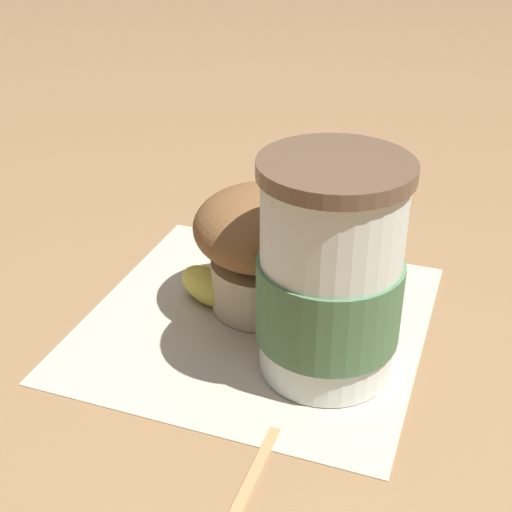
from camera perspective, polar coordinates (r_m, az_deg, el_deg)
name	(u,v)px	position (r m, az deg, el deg)	size (l,w,h in m)	color
ground_plane	(256,321)	(0.54, 0.00, -5.22)	(3.00, 3.00, 0.00)	#936D47
paper_napkin	(256,320)	(0.54, 0.00, -5.15)	(0.25, 0.25, 0.00)	beige
coffee_cup	(330,278)	(0.46, 5.92, -1.79)	(0.10, 0.10, 0.15)	silver
muffin	(262,243)	(0.53, 0.45, 1.06)	(0.10, 0.10, 0.10)	beige
banana	(275,298)	(0.54, 1.55, -3.37)	(0.17, 0.05, 0.03)	#D6CC4C
wooden_stirrer	(244,494)	(0.42, -0.94, -18.47)	(0.11, 0.01, 0.00)	tan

